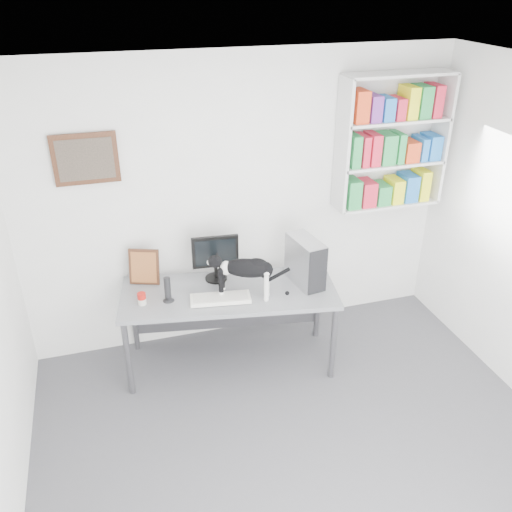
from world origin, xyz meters
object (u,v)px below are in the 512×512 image
at_px(leaning_print, 144,266).
at_px(cat, 246,278).
at_px(keyboard, 220,298).
at_px(desk, 230,328).
at_px(pc_tower, 305,261).
at_px(speaker, 168,289).
at_px(bookshelf, 392,142).
at_px(soup_can, 142,299).
at_px(monitor, 215,258).

height_order(leaning_print, cat, cat).
xyz_separation_m(keyboard, cat, (0.22, -0.01, 0.17)).
xyz_separation_m(desk, pc_tower, (0.68, -0.04, 0.60)).
relative_size(speaker, leaning_print, 0.69).
distance_m(bookshelf, cat, 1.86).
height_order(speaker, soup_can, speaker).
distance_m(speaker, cat, 0.66).
xyz_separation_m(keyboard, leaning_print, (-0.57, 0.48, 0.15)).
bearing_deg(soup_can, pc_tower, -1.91).
distance_m(monitor, speaker, 0.53).
height_order(leaning_print, soup_can, leaning_print).
bearing_deg(bookshelf, cat, -161.12).
xyz_separation_m(bookshelf, pc_tower, (-0.98, -0.44, -0.86)).
bearing_deg(desk, leaning_print, 162.24).
relative_size(desk, soup_can, 17.79).
height_order(keyboard, leaning_print, leaning_print).
relative_size(keyboard, speaker, 2.22).
height_order(desk, soup_can, soup_can).
bearing_deg(soup_can, keyboard, -11.57).
distance_m(desk, speaker, 0.73).
relative_size(bookshelf, pc_tower, 2.94).
bearing_deg(monitor, cat, -59.34).
height_order(pc_tower, cat, pc_tower).
height_order(keyboard, cat, cat).
bearing_deg(leaning_print, cat, -11.43).
bearing_deg(cat, pc_tower, 32.14).
distance_m(monitor, leaning_print, 0.63).
distance_m(desk, soup_can, 0.86).
bearing_deg(speaker, monitor, 35.32).
xyz_separation_m(monitor, leaning_print, (-0.62, 0.12, -0.05)).
relative_size(bookshelf, cat, 2.01).
bearing_deg(keyboard, bookshelf, 25.09).
distance_m(monitor, keyboard, 0.41).
height_order(bookshelf, monitor, bookshelf).
xyz_separation_m(pc_tower, cat, (-0.57, -0.09, -0.02)).
distance_m(desk, cat, 0.61).
relative_size(pc_tower, soup_can, 4.03).
xyz_separation_m(speaker, leaning_print, (-0.15, 0.36, 0.05)).
bearing_deg(desk, pc_tower, 6.04).
bearing_deg(cat, monitor, 138.58).
relative_size(desk, keyboard, 3.68).
bearing_deg(monitor, leaning_print, 173.95).
bearing_deg(leaning_print, monitor, 9.13).
relative_size(leaning_print, soup_can, 3.17).
relative_size(bookshelf, monitor, 2.83).
bearing_deg(leaning_print, bookshelf, 21.20).
xyz_separation_m(keyboard, speaker, (-0.42, 0.12, 0.09)).
bearing_deg(desk, cat, -39.65).
relative_size(bookshelf, soup_can, 11.84).
bearing_deg(pc_tower, desk, 167.59).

